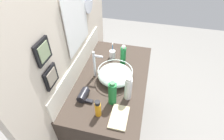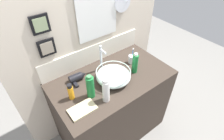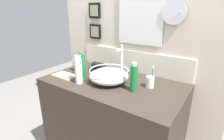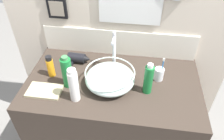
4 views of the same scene
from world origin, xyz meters
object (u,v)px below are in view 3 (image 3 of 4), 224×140
(lotion_bottle, at_px, (82,65))
(hand_towel, at_px, (65,76))
(shampoo_bottle, at_px, (78,70))
(spray_bottle, at_px, (134,78))
(hair_drier, at_px, (99,66))
(faucet, at_px, (121,59))
(toothbrush_cup, at_px, (150,82))
(glass_bowl_sink, at_px, (109,76))
(soap_dispenser, at_px, (76,64))

(lotion_bottle, distance_m, hand_towel, 0.19)
(shampoo_bottle, xyz_separation_m, spray_bottle, (0.43, 0.12, -0.01))
(hair_drier, bearing_deg, faucet, -3.75)
(hair_drier, xyz_separation_m, toothbrush_cup, (0.58, -0.10, 0.01))
(glass_bowl_sink, distance_m, lotion_bottle, 0.27)
(glass_bowl_sink, bearing_deg, hair_drier, 142.46)
(soap_dispenser, distance_m, spray_bottle, 0.65)
(shampoo_bottle, bearing_deg, hair_drier, 101.99)
(hair_drier, distance_m, toothbrush_cup, 0.59)
(faucet, bearing_deg, soap_dispenser, -160.15)
(faucet, bearing_deg, spray_bottle, -41.64)
(shampoo_bottle, bearing_deg, toothbrush_cup, 26.58)
(faucet, xyz_separation_m, lotion_bottle, (-0.27, -0.22, -0.05))
(glass_bowl_sink, height_order, faucet, faucet)
(soap_dispenser, relative_size, hand_towel, 0.74)
(spray_bottle, bearing_deg, toothbrush_cup, 60.06)
(hand_towel, bearing_deg, lotion_bottle, 32.14)
(hair_drier, height_order, toothbrush_cup, toothbrush_cup)
(toothbrush_cup, bearing_deg, faucet, 164.82)
(hair_drier, distance_m, hand_towel, 0.35)
(faucet, bearing_deg, glass_bowl_sink, -90.00)
(soap_dispenser, distance_m, lotion_bottle, 0.17)
(toothbrush_cup, relative_size, shampoo_bottle, 0.75)
(glass_bowl_sink, height_order, hair_drier, glass_bowl_sink)
(glass_bowl_sink, relative_size, spray_bottle, 1.46)
(faucet, distance_m, hand_towel, 0.53)
(shampoo_bottle, bearing_deg, spray_bottle, 16.08)
(soap_dispenser, bearing_deg, glass_bowl_sink, -5.46)
(hair_drier, relative_size, shampoo_bottle, 0.73)
(hair_drier, bearing_deg, soap_dispenser, -130.95)
(faucet, relative_size, soap_dispenser, 1.78)
(faucet, distance_m, spray_bottle, 0.33)
(lotion_bottle, bearing_deg, faucet, 40.19)
(glass_bowl_sink, xyz_separation_m, soap_dispenser, (-0.41, 0.04, 0.02))
(toothbrush_cup, bearing_deg, spray_bottle, -119.94)
(faucet, bearing_deg, hair_drier, 176.25)
(glass_bowl_sink, bearing_deg, spray_bottle, -6.33)
(shampoo_bottle, height_order, hand_towel, shampoo_bottle)
(glass_bowl_sink, relative_size, faucet, 1.13)
(hair_drier, bearing_deg, toothbrush_cup, -10.04)
(hair_drier, distance_m, spray_bottle, 0.56)
(glass_bowl_sink, bearing_deg, lotion_bottle, -171.94)
(soap_dispenser, relative_size, spray_bottle, 0.72)
(toothbrush_cup, height_order, hand_towel, toothbrush_cup)
(glass_bowl_sink, height_order, lotion_bottle, lotion_bottle)
(spray_bottle, bearing_deg, lotion_bottle, -178.76)
(toothbrush_cup, relative_size, spray_bottle, 0.79)
(glass_bowl_sink, relative_size, hair_drier, 1.90)
(spray_bottle, height_order, hand_towel, spray_bottle)
(glass_bowl_sink, height_order, toothbrush_cup, toothbrush_cup)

